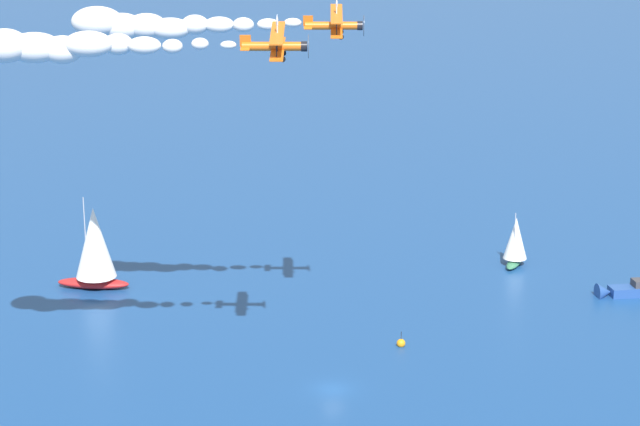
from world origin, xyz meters
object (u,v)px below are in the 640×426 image
(sailboat_offshore, at_px, (515,241))
(biplane_wingman, at_px, (277,45))
(wingwalker_wingman, at_px, (277,23))
(wingwalker_lead, at_px, (337,5))
(sailboat_trailing, at_px, (94,247))
(marker_buoy, at_px, (401,343))
(motorboat_far_port, at_px, (628,290))
(biplane_lead, at_px, (336,24))

(sailboat_offshore, xyz_separation_m, biplane_wingman, (55.87, 27.18, 36.39))
(wingwalker_wingman, bearing_deg, wingwalker_lead, -142.61)
(wingwalker_lead, relative_size, biplane_wingman, 0.25)
(sailboat_trailing, distance_m, marker_buoy, 47.46)
(motorboat_far_port, bearing_deg, wingwalker_wingman, 8.36)
(sailboat_trailing, xyz_separation_m, marker_buoy, (-24.65, 40.16, -5.72))
(motorboat_far_port, height_order, wingwalker_wingman, wingwalker_wingman)
(wingwalker_lead, bearing_deg, sailboat_offshore, -157.81)
(sailboat_trailing, relative_size, biplane_wingman, 1.91)
(wingwalker_lead, relative_size, wingwalker_wingman, 1.00)
(biplane_lead, distance_m, biplane_wingman, 16.50)
(marker_buoy, bearing_deg, motorboat_far_port, 177.76)
(sailboat_offshore, distance_m, wingwalker_wingman, 73.41)
(sailboat_trailing, bearing_deg, motorboat_far_port, 146.32)
(sailboat_offshore, height_order, biplane_wingman, biplane_wingman)
(sailboat_trailing, bearing_deg, wingwalker_wingman, 91.82)
(sailboat_trailing, bearing_deg, biplane_lead, 110.37)
(marker_buoy, distance_m, wingwalker_lead, 43.34)
(motorboat_far_port, distance_m, sailboat_trailing, 75.26)
(wingwalker_wingman, bearing_deg, marker_buoy, -155.67)
(biplane_wingman, height_order, wingwalker_wingman, wingwalker_wingman)
(biplane_lead, xyz_separation_m, biplane_wingman, (13.10, 10.02, -0.22))
(biplane_lead, height_order, wingwalker_wingman, wingwalker_wingman)
(motorboat_far_port, distance_m, marker_buoy, 37.85)
(sailboat_trailing, bearing_deg, marker_buoy, 121.54)
(motorboat_far_port, bearing_deg, biplane_lead, -1.73)
(marker_buoy, height_order, biplane_wingman, biplane_wingman)
(biplane_wingman, bearing_deg, marker_buoy, -156.22)
(motorboat_far_port, distance_m, sailboat_offshore, 19.44)
(biplane_lead, bearing_deg, motorboat_far_port, 178.27)
(biplane_lead, xyz_separation_m, wingwalker_lead, (0.21, 0.36, 2.15))
(wingwalker_wingman, bearing_deg, sailboat_offshore, -153.84)
(marker_buoy, bearing_deg, sailboat_offshore, -152.60)
(motorboat_far_port, distance_m, biplane_lead, 61.92)
(wingwalker_lead, bearing_deg, biplane_lead, -120.08)
(biplane_wingman, relative_size, wingwalker_wingman, 3.92)
(biplane_lead, height_order, biplane_wingman, biplane_lead)
(biplane_lead, bearing_deg, sailboat_trailing, -69.63)
(biplane_lead, bearing_deg, marker_buoy, -179.76)
(biplane_lead, relative_size, biplane_wingman, 1.00)
(motorboat_far_port, relative_size, biplane_lead, 1.46)
(motorboat_far_port, relative_size, sailboat_trailing, 0.76)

